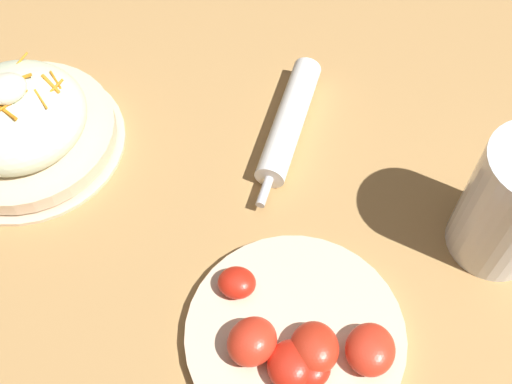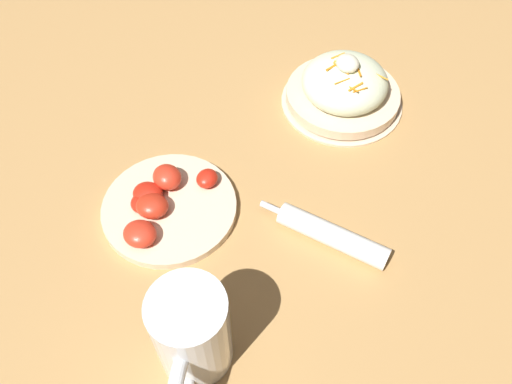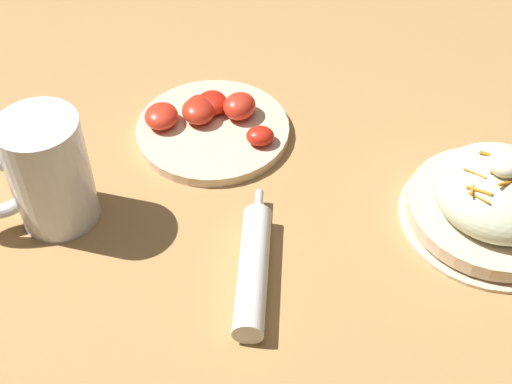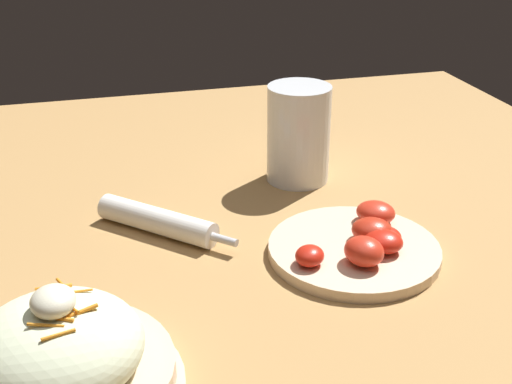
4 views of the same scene
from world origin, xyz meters
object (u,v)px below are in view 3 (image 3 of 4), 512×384
Objects in this scene: beer_mug at (47,177)px; napkin_roll at (253,268)px; salad_plate at (496,200)px; tomato_plate at (211,124)px.

beer_mug reaches higher than napkin_roll.
napkin_roll is (0.28, -0.13, -0.02)m from salad_plate.
beer_mug is at bearing -41.93° from salad_plate.
napkin_roll is at bearing -24.21° from salad_plate.
salad_plate is at bearing 155.79° from napkin_roll.
napkin_roll is at bearing 61.97° from tomato_plate.
beer_mug reaches higher than tomato_plate.
napkin_roll is (-0.12, 0.23, -0.05)m from beer_mug.
beer_mug is 0.94× the size of napkin_roll.
beer_mug reaches higher than salad_plate.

